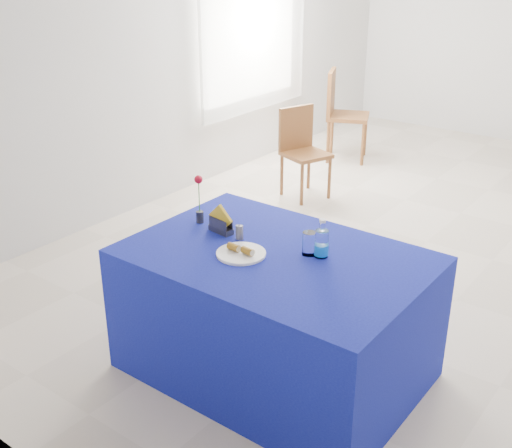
{
  "coord_description": "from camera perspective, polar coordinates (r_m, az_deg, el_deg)",
  "views": [
    {
      "loc": [
        1.79,
        -4.74,
        2.29
      ],
      "look_at": [
        -0.1,
        -2.24,
        0.92
      ],
      "focal_mm": 45.0,
      "sensor_mm": 36.0,
      "label": 1
    }
  ],
  "objects": [
    {
      "name": "chair_win_b",
      "position": [
        7.4,
        7.51,
        10.13
      ],
      "size": [
        0.6,
        0.6,
        1.01
      ],
      "rotation": [
        0.0,
        0.0,
        2.0
      ],
      "color": "brown",
      "rests_on": "floor"
    },
    {
      "name": "salt_shaker",
      "position": [
        3.6,
        -1.38,
        -0.76
      ],
      "size": [
        0.03,
        0.03,
        0.08
      ],
      "primitive_type": "cylinder",
      "color": "slate",
      "rests_on": "blue_table"
    },
    {
      "name": "napkin_holder",
      "position": [
        3.7,
        -3.14,
        -0.04
      ],
      "size": [
        0.16,
        0.08,
        0.17
      ],
      "color": "#35353A",
      "rests_on": "blue_table"
    },
    {
      "name": "curtain",
      "position": [
        6.98,
        -0.02,
        17.57
      ],
      "size": [
        0.04,
        1.75,
        1.85
      ],
      "primitive_type": "cube",
      "color": "white",
      "rests_on": "room_shell"
    },
    {
      "name": "rose_vase",
      "position": [
        3.8,
        -5.07,
        2.14
      ],
      "size": [
        0.05,
        0.05,
        0.3
      ],
      "color": "#232327",
      "rests_on": "blue_table"
    },
    {
      "name": "pepper_shaker",
      "position": [
        3.61,
        -1.62,
        -0.73
      ],
      "size": [
        0.03,
        0.03,
        0.08
      ],
      "primitive_type": "cylinder",
      "color": "slate",
      "rests_on": "blue_table"
    },
    {
      "name": "water_bottle",
      "position": [
        3.42,
        5.85,
        -1.81
      ],
      "size": [
        0.08,
        0.08,
        0.21
      ],
      "color": "white",
      "rests_on": "blue_table"
    },
    {
      "name": "plate",
      "position": [
        3.44,
        -1.34,
        -2.64
      ],
      "size": [
        0.27,
        0.27,
        0.01
      ],
      "primitive_type": "cylinder",
      "color": "white",
      "rests_on": "blue_table"
    },
    {
      "name": "window_pane",
      "position": [
        7.02,
        -0.5,
        17.61
      ],
      "size": [
        0.04,
        1.5,
        1.6
      ],
      "primitive_type": "cube",
      "color": "white",
      "rests_on": "room_shell"
    },
    {
      "name": "blue_table",
      "position": [
        3.64,
        1.73,
        -8.01
      ],
      "size": [
        1.6,
        1.1,
        0.76
      ],
      "color": "navy",
      "rests_on": "floor"
    },
    {
      "name": "floor",
      "position": [
        5.56,
        14.92,
        -1.54
      ],
      "size": [
        7.0,
        7.0,
        0.0
      ],
      "primitive_type": "plane",
      "color": "beige",
      "rests_on": "ground"
    },
    {
      "name": "banana_pieces",
      "position": [
        3.43,
        -1.36,
        -2.25
      ],
      "size": [
        0.16,
        0.06,
        0.04
      ],
      "color": "gold",
      "rests_on": "plate"
    },
    {
      "name": "room_shell",
      "position": [
        5.09,
        17.04,
        16.56
      ],
      "size": [
        7.0,
        7.0,
        7.0
      ],
      "color": "silver",
      "rests_on": "ground"
    },
    {
      "name": "chair_win_a",
      "position": [
        6.26,
        4.06,
        6.98
      ],
      "size": [
        0.5,
        0.5,
        0.87
      ],
      "rotation": [
        0.0,
        0.0,
        1.22
      ],
      "color": "brown",
      "rests_on": "floor"
    },
    {
      "name": "drinking_glass",
      "position": [
        3.43,
        4.74,
        -1.73
      ],
      "size": [
        0.07,
        0.07,
        0.13
      ],
      "primitive_type": "cylinder",
      "color": "white",
      "rests_on": "blue_table"
    }
  ]
}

